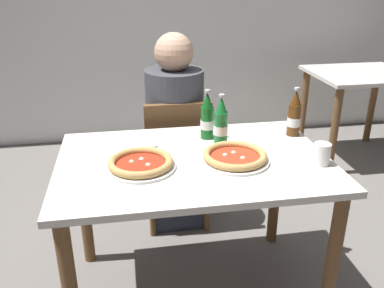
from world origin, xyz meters
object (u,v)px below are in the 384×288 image
object	(u,v)px
chair_behind_table	(177,156)
dining_table_background	(359,91)
pizza_marinara_far	(141,164)
beer_bottle_left	(221,124)
pizza_margherita_near	(235,157)
beer_bottle_right	(294,115)
beer_bottle_center	(207,118)
paper_cup	(322,154)
dining_table_main	(194,181)
diner_seated	(176,138)
napkin_with_cutlery	(144,141)

from	to	relation	value
chair_behind_table	dining_table_background	size ratio (longest dim) A/B	1.06
pizza_marinara_far	beer_bottle_left	xyz separation A→B (m)	(0.39, 0.20, 0.08)
pizza_margherita_near	beer_bottle_right	xyz separation A→B (m)	(0.37, 0.25, 0.08)
beer_bottle_center	paper_cup	xyz separation A→B (m)	(0.42, -0.38, -0.06)
pizza_marinara_far	beer_bottle_right	distance (m)	0.82
beer_bottle_left	beer_bottle_center	distance (m)	0.10
dining_table_main	beer_bottle_left	bearing A→B (deg)	43.19
diner_seated	napkin_with_cutlery	bearing A→B (deg)	-116.54
dining_table_main	paper_cup	xyz separation A→B (m)	(0.53, -0.14, 0.16)
paper_cup	napkin_with_cutlery	bearing A→B (deg)	152.76
pizza_margherita_near	pizza_marinara_far	world-z (taller)	same
beer_bottle_right	diner_seated	bearing A→B (deg)	139.42
diner_seated	pizza_margherita_near	size ratio (longest dim) A/B	3.96
pizza_marinara_far	napkin_with_cutlery	size ratio (longest dim) A/B	1.36
pizza_marinara_far	beer_bottle_right	world-z (taller)	beer_bottle_right
dining_table_background	paper_cup	size ratio (longest dim) A/B	8.42
chair_behind_table	beer_bottle_center	bearing A→B (deg)	105.13
diner_seated	beer_bottle_right	xyz separation A→B (m)	(0.54, -0.46, 0.27)
diner_seated	beer_bottle_left	world-z (taller)	diner_seated
chair_behind_table	paper_cup	size ratio (longest dim) A/B	8.95
beer_bottle_left	napkin_with_cutlery	size ratio (longest dim) A/B	1.13
chair_behind_table	pizza_margherita_near	world-z (taller)	chair_behind_table
beer_bottle_right	pizza_margherita_near	bearing A→B (deg)	-145.91
dining_table_main	beer_bottle_left	distance (m)	0.30
dining_table_background	beer_bottle_right	bearing A→B (deg)	-132.43
pizza_marinara_far	beer_bottle_right	bearing A→B (deg)	17.76
beer_bottle_center	paper_cup	distance (m)	0.57
beer_bottle_center	napkin_with_cutlery	xyz separation A→B (m)	(-0.32, 0.00, -0.10)
dining_table_background	beer_bottle_left	bearing A→B (deg)	-139.87
chair_behind_table	dining_table_background	world-z (taller)	chair_behind_table
beer_bottle_right	chair_behind_table	bearing A→B (deg)	142.64
beer_bottle_right	paper_cup	distance (m)	0.35
dining_table_background	pizza_margherita_near	distance (m)	2.07
beer_bottle_right	paper_cup	xyz separation A→B (m)	(-0.01, -0.34, -0.06)
pizza_marinara_far	chair_behind_table	bearing A→B (deg)	70.08
dining_table_main	pizza_marinara_far	size ratio (longest dim) A/B	4.03
diner_seated	beer_bottle_right	world-z (taller)	diner_seated
dining_table_background	pizza_margherita_near	size ratio (longest dim) A/B	2.62
beer_bottle_right	dining_table_main	bearing A→B (deg)	-160.06
pizza_marinara_far	napkin_with_cutlery	xyz separation A→B (m)	(0.03, 0.29, -0.02)
dining_table_main	chair_behind_table	bearing A→B (deg)	89.76
pizza_marinara_far	beer_bottle_center	world-z (taller)	beer_bottle_center
beer_bottle_left	beer_bottle_right	distance (m)	0.39
pizza_margherita_near	beer_bottle_right	distance (m)	0.46
pizza_margherita_near	pizza_marinara_far	distance (m)	0.41
paper_cup	pizza_marinara_far	bearing A→B (deg)	173.23
dining_table_main	beer_bottle_right	xyz separation A→B (m)	(0.54, 0.20, 0.22)
napkin_with_cutlery	beer_bottle_right	bearing A→B (deg)	-3.02
diner_seated	beer_bottle_center	size ratio (longest dim) A/B	4.89
dining_table_background	paper_cup	bearing A→B (deg)	-125.75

